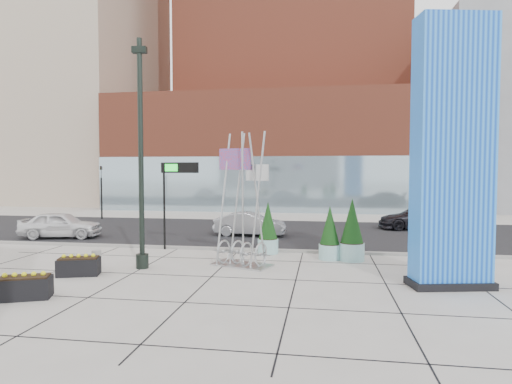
# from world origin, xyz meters

# --- Properties ---
(ground) EXTENTS (160.00, 160.00, 0.00)m
(ground) POSITION_xyz_m (0.00, 0.00, 0.00)
(ground) COLOR #9E9991
(ground) RESTS_ON ground
(street_asphalt) EXTENTS (80.00, 12.00, 0.02)m
(street_asphalt) POSITION_xyz_m (0.00, 10.00, 0.01)
(street_asphalt) COLOR black
(street_asphalt) RESTS_ON ground
(curb_edge) EXTENTS (80.00, 0.30, 0.12)m
(curb_edge) POSITION_xyz_m (0.00, 4.00, 0.06)
(curb_edge) COLOR gray
(curb_edge) RESTS_ON ground
(tower_podium) EXTENTS (34.00, 10.00, 11.00)m
(tower_podium) POSITION_xyz_m (1.00, 27.00, 5.50)
(tower_podium) COLOR #98422C
(tower_podium) RESTS_ON ground
(tower_glass_front) EXTENTS (34.00, 0.60, 5.00)m
(tower_glass_front) POSITION_xyz_m (1.00, 22.20, 2.50)
(tower_glass_front) COLOR #8CA5B2
(tower_glass_front) RESTS_ON ground
(building_beige_left) EXTENTS (18.00, 20.00, 34.00)m
(building_beige_left) POSITION_xyz_m (-26.00, 34.00, 17.00)
(building_beige_left) COLOR tan
(building_beige_left) RESTS_ON ground
(blue_pylon) EXTENTS (2.78, 1.66, 8.68)m
(blue_pylon) POSITION_xyz_m (9.00, -1.07, 4.19)
(blue_pylon) COLOR blue
(blue_pylon) RESTS_ON ground
(lamp_post) EXTENTS (0.57, 0.48, 8.78)m
(lamp_post) POSITION_xyz_m (-2.00, -0.10, 3.59)
(lamp_post) COLOR black
(lamp_post) RESTS_ON ground
(public_art_sculpture) EXTENTS (2.59, 1.89, 5.30)m
(public_art_sculpture) POSITION_xyz_m (1.75, 0.92, 1.39)
(public_art_sculpture) COLOR #B6BABC
(public_art_sculpture) RESTS_ON ground
(concrete_bollard) EXTENTS (0.36, 0.36, 0.70)m
(concrete_bollard) POSITION_xyz_m (-3.74, -0.41, 0.35)
(concrete_bollard) COLOR gray
(concrete_bollard) RESTS_ON ground
(overhead_street_sign) EXTENTS (1.94, 0.64, 4.16)m
(overhead_street_sign) POSITION_xyz_m (-1.89, 3.80, 3.57)
(overhead_street_sign) COLOR black
(overhead_street_sign) RESTS_ON ground
(round_planter_east) EXTENTS (1.05, 1.05, 2.63)m
(round_planter_east) POSITION_xyz_m (6.12, 2.62, 1.25)
(round_planter_east) COLOR #98CDCC
(round_planter_east) RESTS_ON ground
(round_planter_mid) EXTENTS (0.92, 0.92, 2.30)m
(round_planter_mid) POSITION_xyz_m (5.20, 2.70, 1.09)
(round_planter_mid) COLOR #98CDCC
(round_planter_mid) RESTS_ON ground
(round_planter_west) EXTENTS (0.94, 0.94, 2.35)m
(round_planter_west) POSITION_xyz_m (2.43, 3.60, 1.11)
(round_planter_west) COLOR #98CDCC
(round_planter_west) RESTS_ON ground
(box_planter_north) EXTENTS (1.57, 1.10, 0.78)m
(box_planter_north) POSITION_xyz_m (-3.80, -1.53, 0.36)
(box_planter_north) COLOR black
(box_planter_north) RESTS_ON ground
(box_planter_south) EXTENTS (1.62, 1.22, 0.80)m
(box_planter_south) POSITION_xyz_m (-3.80, -4.37, 0.37)
(box_planter_south) COLOR black
(box_planter_south) RESTS_ON ground
(car_white_west) EXTENTS (4.58, 2.58, 1.47)m
(car_white_west) POSITION_xyz_m (-9.55, 6.09, 0.74)
(car_white_west) COLOR white
(car_white_west) RESTS_ON ground
(car_silver_mid) EXTENTS (4.13, 1.58, 1.34)m
(car_silver_mid) POSITION_xyz_m (0.75, 8.50, 0.67)
(car_silver_mid) COLOR #929399
(car_silver_mid) RESTS_ON ground
(car_dark_east) EXTENTS (5.30, 2.75, 1.47)m
(car_dark_east) POSITION_xyz_m (10.98, 12.84, 0.73)
(car_dark_east) COLOR black
(car_dark_east) RESTS_ON ground
(traffic_signal) EXTENTS (0.15, 0.18, 4.10)m
(traffic_signal) POSITION_xyz_m (-12.00, 15.00, 2.30)
(traffic_signal) COLOR black
(traffic_signal) RESTS_ON ground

